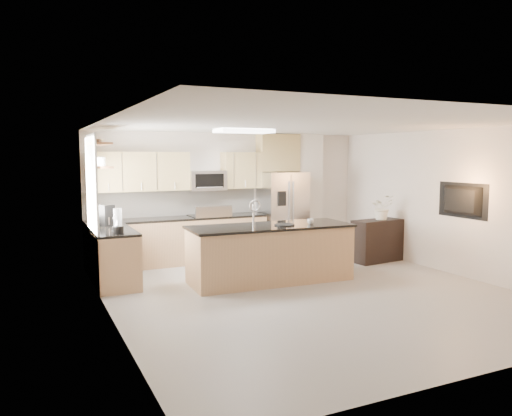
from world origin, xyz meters
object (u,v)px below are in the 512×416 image
credenza (377,241)px  blender (118,223)px  kettle (117,225)px  coffee_maker (107,216)px  microwave (206,180)px  island (270,253)px  cup (311,222)px  range (209,238)px  platter (284,225)px  bowl (95,141)px  refrigerator (282,213)px  television (459,201)px  flower_vase (382,201)px

credenza → blender: size_ratio=2.66×
kettle → coffee_maker: 0.66m
microwave → island: size_ratio=0.27×
cup → coffee_maker: bearing=153.6°
range → blender: blender is taller
platter → kettle: (-2.60, 0.86, 0.05)m
bowl → platter: bearing=-27.3°
blender → bowl: 1.61m
island → blender: (-2.45, 0.40, 0.61)m
island → bowl: bowl is taller
refrigerator → blender: (-3.73, -1.58, 0.20)m
range → bowl: bowl is taller
blender → television: size_ratio=0.37×
bowl → microwave: bearing=19.8°
range → platter: bearing=-74.9°
range → flower_vase: (3.13, -1.53, 0.75)m
microwave → flower_vase: bearing=-28.0°
blender → island: bearing=-9.3°
flower_vase → credenza: bearing=161.1°
cup → refrigerator: bearing=74.3°
refrigerator → television: size_ratio=1.65×
cup → platter: (-0.48, 0.06, -0.04)m
range → bowl: size_ratio=3.10×
coffee_maker → kettle: bearing=-83.8°
range → blender: size_ratio=2.86×
credenza → platter: size_ratio=3.11×
platter → flower_vase: flower_vase is taller
island → microwave: bearing=102.4°
microwave → bowl: 2.51m
kettle → bowl: 1.51m
blender → microwave: bearing=40.1°
range → coffee_maker: 2.28m
microwave → television: (3.51, -3.24, -0.28)m
platter → coffee_maker: coffee_maker is taller
cup → blender: bearing=169.6°
island → coffee_maker: (-2.47, 1.39, 0.61)m
microwave → television: 4.79m
television → coffee_maker: bearing=66.1°
blender → coffee_maker: (-0.02, 0.99, 0.00)m
cup → bowl: bearing=155.3°
platter → blender: 2.71m
microwave → flower_vase: 3.56m
cup → blender: 3.18m
platter → television: television is taller
flower_vase → cup: bearing=-162.2°
platter → flower_vase: size_ratio=0.45×
credenza → television: size_ratio=0.98×
microwave → bowl: size_ratio=2.07×
kettle → bowl: size_ratio=0.61×
microwave → credenza: microwave is taller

